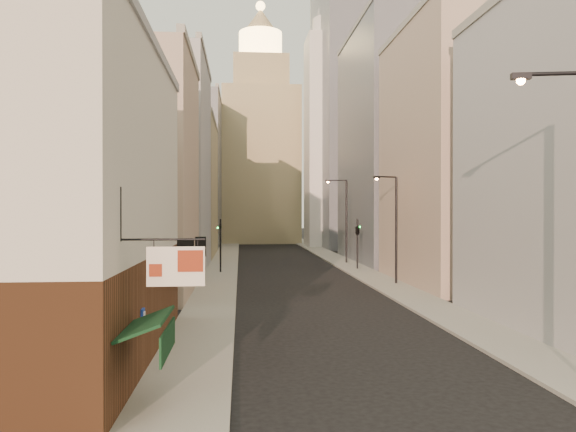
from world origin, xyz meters
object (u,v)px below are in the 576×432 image
object	(u,v)px
white_tower	(331,133)
traffic_light_left	(220,234)
streetlamp_mid	(394,223)
clock_tower	(260,148)
streetlamp_far	(344,216)
traffic_light_right	(357,229)

from	to	relation	value
white_tower	traffic_light_left	distance (m)	45.06
streetlamp_mid	traffic_light_left	bearing A→B (deg)	123.44
clock_tower	streetlamp_far	distance (m)	46.87
white_tower	traffic_light_right	xyz separation A→B (m)	(-3.42, -37.16, -14.65)
white_tower	streetlamp_mid	world-z (taller)	white_tower
clock_tower	white_tower	xyz separation A→B (m)	(11.00, -14.00, 0.97)
streetlamp_mid	clock_tower	bearing A→B (deg)	75.05
streetlamp_far	traffic_light_right	bearing A→B (deg)	-85.39
clock_tower	traffic_light_left	bearing A→B (deg)	-95.96
streetlamp_mid	traffic_light_right	bearing A→B (deg)	70.13
clock_tower	traffic_light_left	size ratio (longest dim) A/B	8.98
white_tower	streetlamp_mid	bearing A→B (deg)	-93.47
white_tower	traffic_light_left	size ratio (longest dim) A/B	8.30
clock_tower	streetlamp_mid	size ratio (longest dim) A/B	5.35
white_tower	traffic_light_left	world-z (taller)	white_tower
streetlamp_mid	traffic_light_right	world-z (taller)	streetlamp_mid
streetlamp_mid	white_tower	bearing A→B (deg)	64.21
streetlamp_far	traffic_light_left	distance (m)	15.71
streetlamp_far	white_tower	bearing A→B (deg)	87.59
clock_tower	traffic_light_right	world-z (taller)	clock_tower
streetlamp_far	traffic_light_left	size ratio (longest dim) A/B	1.83
streetlamp_far	traffic_light_right	world-z (taller)	streetlamp_far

